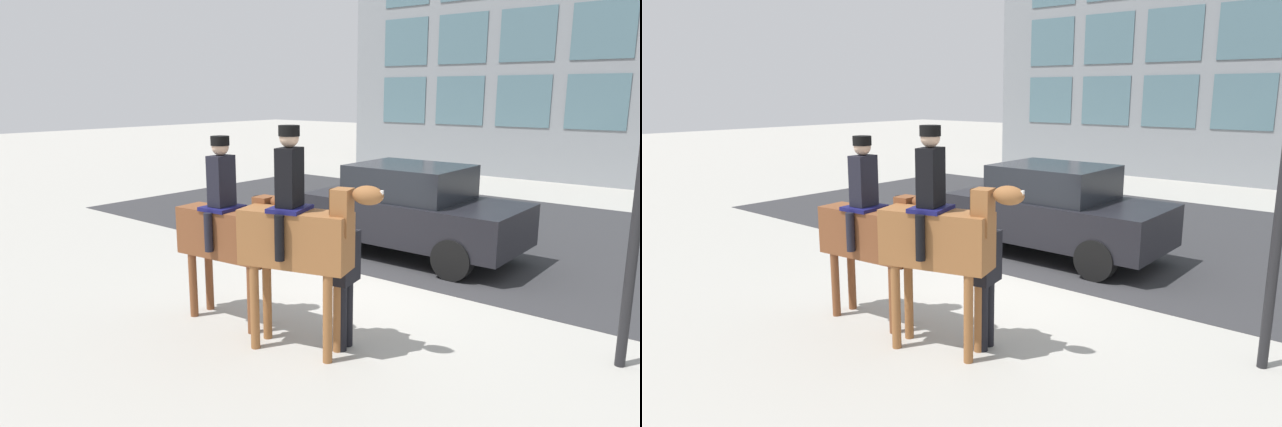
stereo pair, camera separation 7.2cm
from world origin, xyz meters
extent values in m
plane|color=#9E9B93|center=(0.00, 0.00, 0.00)|extent=(80.00, 80.00, 0.00)
cube|color=#2D2D30|center=(0.00, 4.75, 0.00)|extent=(18.78, 8.50, 0.01)
cube|color=slate|center=(-7.08, 12.83, 2.70)|extent=(1.89, 0.02, 1.76)
cube|color=slate|center=(-4.72, 12.83, 2.70)|extent=(1.89, 0.02, 1.76)
cube|color=slate|center=(-2.36, 12.83, 2.70)|extent=(1.89, 0.02, 1.76)
cube|color=slate|center=(0.00, 12.83, 2.70)|extent=(1.89, 0.02, 1.76)
cube|color=slate|center=(-7.08, 12.83, 4.90)|extent=(1.89, 0.02, 1.76)
cube|color=slate|center=(-4.72, 12.83, 4.90)|extent=(1.89, 0.02, 1.76)
cube|color=slate|center=(-2.36, 12.83, 4.90)|extent=(1.89, 0.02, 1.76)
cube|color=slate|center=(0.00, 12.83, 4.90)|extent=(1.89, 0.02, 1.76)
cube|color=brown|center=(-0.65, -2.24, 1.21)|extent=(1.47, 0.58, 0.63)
cylinder|color=brown|center=(-0.16, -2.03, 0.45)|extent=(0.11, 0.11, 0.89)
cylinder|color=brown|center=(-0.13, -2.34, 0.45)|extent=(0.11, 0.11, 0.89)
cylinder|color=brown|center=(-1.18, -2.13, 0.45)|extent=(0.11, 0.11, 0.89)
cylinder|color=brown|center=(-1.15, -2.44, 0.45)|extent=(0.11, 0.11, 0.89)
cube|color=brown|center=(-0.03, -2.17, 1.53)|extent=(0.22, 0.26, 0.46)
cube|color=black|center=(-0.15, -2.18, 1.55)|extent=(0.05, 0.08, 0.42)
ellipsoid|color=brown|center=(0.23, -2.15, 1.72)|extent=(0.31, 0.23, 0.17)
cube|color=silver|center=(0.32, -2.14, 1.74)|extent=(0.11, 0.06, 0.07)
cylinder|color=black|center=(-1.41, -2.31, 1.10)|extent=(0.09, 0.09, 0.55)
cube|color=#14144C|center=(-0.72, -2.24, 1.54)|extent=(0.48, 0.52, 0.05)
cube|color=black|center=(-0.72, -2.24, 1.90)|extent=(0.25, 0.34, 0.65)
sphere|color=#D1A889|center=(-0.72, -2.24, 2.33)|extent=(0.22, 0.22, 0.22)
cylinder|color=black|center=(-0.72, -2.24, 2.41)|extent=(0.24, 0.24, 0.12)
cylinder|color=black|center=(-0.75, -1.97, 1.27)|extent=(0.11, 0.11, 0.50)
cylinder|color=black|center=(-0.70, -2.51, 1.27)|extent=(0.11, 0.11, 0.50)
cube|color=brown|center=(0.63, -2.34, 1.37)|extent=(1.37, 0.78, 0.65)
cylinder|color=brown|center=(1.04, -2.06, 0.52)|extent=(0.11, 0.11, 1.04)
cylinder|color=brown|center=(1.12, -2.36, 0.52)|extent=(0.11, 0.11, 1.04)
cylinder|color=brown|center=(0.14, -2.32, 0.52)|extent=(0.11, 0.11, 1.04)
cylinder|color=brown|center=(0.22, -2.62, 0.52)|extent=(0.11, 0.11, 1.04)
cube|color=brown|center=(1.18, -2.18, 1.73)|extent=(0.26, 0.29, 0.52)
cube|color=#382314|center=(1.06, -2.22, 1.75)|extent=(0.06, 0.09, 0.47)
ellipsoid|color=brown|center=(1.46, -2.10, 1.93)|extent=(0.39, 0.29, 0.21)
cube|color=silver|center=(1.56, -2.07, 1.95)|extent=(0.14, 0.08, 0.08)
cylinder|color=#382314|center=(-0.04, -2.53, 1.26)|extent=(0.09, 0.09, 0.55)
cube|color=#14144C|center=(0.57, -2.36, 1.71)|extent=(0.51, 0.57, 0.05)
cube|color=black|center=(0.57, -2.36, 2.08)|extent=(0.30, 0.37, 0.67)
sphere|color=#D1A889|center=(0.57, -2.36, 2.52)|extent=(0.22, 0.22, 0.22)
cylinder|color=black|center=(0.57, -2.36, 2.60)|extent=(0.24, 0.24, 0.12)
cylinder|color=black|center=(0.49, -2.10, 1.43)|extent=(0.11, 0.11, 0.52)
cylinder|color=black|center=(0.64, -2.62, 1.43)|extent=(0.11, 0.11, 0.52)
cylinder|color=black|center=(1.06, -2.02, 0.41)|extent=(0.13, 0.13, 0.83)
cylinder|color=black|center=(1.03, -1.86, 0.41)|extent=(0.13, 0.13, 0.83)
cube|color=black|center=(1.05, -1.94, 1.13)|extent=(0.28, 0.43, 0.60)
sphere|color=#D1A889|center=(1.05, -1.94, 1.53)|extent=(0.20, 0.20, 0.20)
cube|color=black|center=(0.81, -2.17, 1.30)|extent=(0.56, 0.18, 0.09)
cone|color=orange|center=(0.46, -2.22, 1.30)|extent=(0.18, 0.07, 0.04)
cube|color=black|center=(-0.35, 2.06, 0.72)|extent=(3.99, 1.88, 0.75)
cube|color=black|center=(-0.45, 2.06, 1.40)|extent=(1.99, 1.65, 0.61)
cylinder|color=black|center=(0.89, 1.20, 0.35)|extent=(0.69, 0.23, 0.69)
cylinder|color=black|center=(0.89, 2.92, 0.35)|extent=(0.69, 0.23, 0.69)
cylinder|color=black|center=(-1.58, 1.20, 0.35)|extent=(0.69, 0.23, 0.69)
cylinder|color=black|center=(-1.58, 2.92, 0.35)|extent=(0.69, 0.23, 0.69)
cylinder|color=black|center=(3.73, -0.35, 1.69)|extent=(0.11, 0.11, 3.38)
camera|label=1|loc=(4.85, -7.06, 3.01)|focal=32.00mm
camera|label=2|loc=(4.90, -7.02, 3.01)|focal=32.00mm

